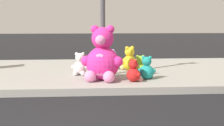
{
  "coord_description": "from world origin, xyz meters",
  "views": [
    {
      "loc": [
        0.68,
        -2.81,
        1.45
      ],
      "look_at": [
        1.15,
        3.6,
        0.55
      ],
      "focal_mm": 50.02,
      "sensor_mm": 36.0,
      "label": 1
    }
  ],
  "objects": [
    {
      "name": "sign_pole",
      "position": [
        1.0,
        4.4,
        1.85
      ],
      "size": [
        0.56,
        0.11,
        3.2
      ],
      "color": "#4C4C51",
      "rests_on": "sidewalk"
    },
    {
      "name": "plush_yellow",
      "position": [
        1.71,
        5.11,
        0.4
      ],
      "size": [
        0.43,
        0.45,
        0.62
      ],
      "color": "yellow",
      "rests_on": "sidewalk"
    },
    {
      "name": "plush_white",
      "position": [
        0.46,
        4.49,
        0.36
      ],
      "size": [
        0.41,
        0.37,
        0.54
      ],
      "color": "white",
      "rests_on": "sidewalk"
    },
    {
      "name": "plush_teal",
      "position": [
        1.94,
        3.87,
        0.36
      ],
      "size": [
        0.39,
        0.37,
        0.51
      ],
      "color": "teal",
      "rests_on": "sidewalk"
    },
    {
      "name": "plush_lime",
      "position": [
        1.87,
        4.34,
        0.34
      ],
      "size": [
        0.37,
        0.32,
        0.48
      ],
      "color": "#8CD133",
      "rests_on": "sidewalk"
    },
    {
      "name": "sidewalk",
      "position": [
        0.0,
        5.2,
        0.07
      ],
      "size": [
        28.0,
        4.4,
        0.15
      ],
      "primitive_type": "cube",
      "color": "#9E9B93",
      "rests_on": "ground_plane"
    },
    {
      "name": "plush_pink_large",
      "position": [
        0.96,
        3.82,
        0.62
      ],
      "size": [
        0.89,
        0.84,
        1.18
      ],
      "color": "#F22D93",
      "rests_on": "sidewalk"
    },
    {
      "name": "plush_lavender",
      "position": [
        1.27,
        5.32,
        0.36
      ],
      "size": [
        0.37,
        0.39,
        0.52
      ],
      "color": "#B28CD8",
      "rests_on": "sidewalk"
    },
    {
      "name": "plush_red",
      "position": [
        1.62,
        3.6,
        0.34
      ],
      "size": [
        0.34,
        0.34,
        0.47
      ],
      "color": "red",
      "rests_on": "sidewalk"
    }
  ]
}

